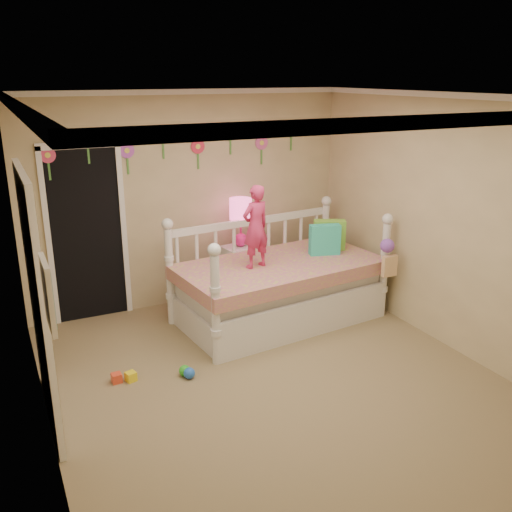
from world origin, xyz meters
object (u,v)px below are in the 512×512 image
daybed (279,268)px  table_lamp (241,215)px  nightstand (241,273)px  child (256,227)px

daybed → table_lamp: (-0.15, 0.72, 0.48)m
daybed → table_lamp: size_ratio=3.90×
nightstand → daybed: bearing=-86.6°
nightstand → table_lamp: size_ratio=1.20×
daybed → table_lamp: table_lamp is taller
nightstand → table_lamp: bearing=-98.4°
daybed → child: size_ratio=2.55×
table_lamp → daybed: bearing=-78.2°
nightstand → table_lamp: (0.00, -0.00, 0.76)m
table_lamp → nightstand: bearing=90.0°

